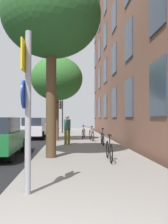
{
  "coord_description": "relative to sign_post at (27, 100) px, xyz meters",
  "views": [
    {
      "loc": [
        0.33,
        -2.29,
        1.61
      ],
      "look_at": [
        1.02,
        9.3,
        1.89
      ],
      "focal_mm": 39.55,
      "sensor_mm": 36.0,
      "label": 1
    }
  ],
  "objects": [
    {
      "name": "bicycle_2",
      "position": [
        2.28,
        11.17,
        -1.45
      ],
      "size": [
        0.42,
        1.66,
        0.98
      ],
      "color": "black",
      "rests_on": "sidewalk"
    },
    {
      "name": "pedestrian_0",
      "position": [
        0.72,
        8.82,
        -0.89
      ],
      "size": [
        0.43,
        0.43,
        1.65
      ],
      "color": "olive",
      "rests_on": "sidewalk"
    },
    {
      "name": "tree_far",
      "position": [
        0.01,
        11.41,
        2.24
      ],
      "size": [
        3.4,
        3.4,
        5.54
      ],
      "color": "brown",
      "rests_on": "sidewalk"
    },
    {
      "name": "bicycle_1",
      "position": [
        2.67,
        8.7,
        -1.47
      ],
      "size": [
        0.42,
        1.66,
        0.93
      ],
      "color": "black",
      "rests_on": "sidewalk"
    },
    {
      "name": "car_2",
      "position": [
        -1.67,
        20.82,
        -1.11
      ],
      "size": [
        1.82,
        4.19,
        1.62
      ],
      "color": "#B7B7BC",
      "rests_on": "road_asphalt"
    },
    {
      "name": "traffic_light",
      "position": [
        0.05,
        19.48,
        0.4
      ],
      "size": [
        0.43,
        0.24,
        3.24
      ],
      "color": "black",
      "rests_on": "sidewalk"
    },
    {
      "name": "sign_post",
      "position": [
        0.0,
        0.0,
        0.0
      ],
      "size": [
        0.15,
        0.6,
        3.21
      ],
      "color": "gray",
      "rests_on": "sidewalk"
    },
    {
      "name": "ground_plane",
      "position": [
        -1.89,
        12.39,
        -1.95
      ],
      "size": [
        41.8,
        41.8,
        0.0
      ],
      "primitive_type": "plane",
      "color": "#332D28"
    },
    {
      "name": "sidewalk",
      "position": [
        1.61,
        12.39,
        -1.89
      ],
      "size": [
        4.2,
        38.0,
        0.12
      ],
      "primitive_type": "cube",
      "color": "gray",
      "rests_on": "ground"
    },
    {
      "name": "bicycle_3",
      "position": [
        1.9,
        13.44,
        -1.45
      ],
      "size": [
        0.47,
        1.67,
        0.97
      ],
      "color": "black",
      "rests_on": "sidewalk"
    },
    {
      "name": "building_facade",
      "position": [
        4.2,
        11.89,
        6.11
      ],
      "size": [
        0.56,
        27.0,
        16.09
      ],
      "color": "brown",
      "rests_on": "ground"
    },
    {
      "name": "bicycle_0",
      "position": [
        2.23,
        3.65,
        -1.47
      ],
      "size": [
        0.42,
        1.71,
        0.93
      ],
      "color": "black",
      "rests_on": "sidewalk"
    },
    {
      "name": "car_1",
      "position": [
        -1.88,
        14.38,
        -1.11
      ],
      "size": [
        1.79,
        4.01,
        1.62
      ],
      "color": "silver",
      "rests_on": "road_asphalt"
    },
    {
      "name": "tree_near",
      "position": [
        0.15,
        4.47,
        3.53
      ],
      "size": [
        3.79,
        3.79,
        7.02
      ],
      "color": "#4C3823",
      "rests_on": "sidewalk"
    }
  ]
}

